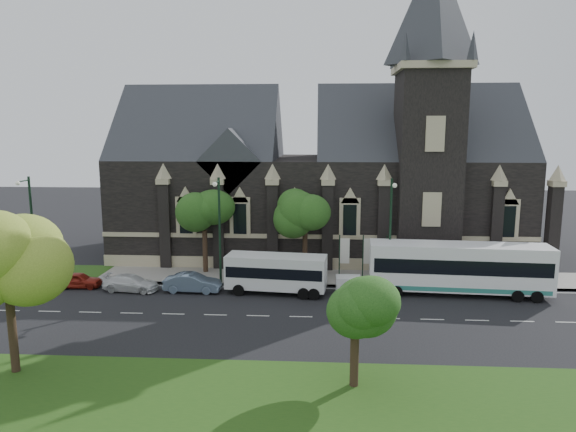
# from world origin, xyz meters

# --- Properties ---
(ground) EXTENTS (160.00, 160.00, 0.00)m
(ground) POSITION_xyz_m (0.00, 0.00, 0.00)
(ground) COLOR black
(ground) RESTS_ON ground
(sidewalk) EXTENTS (80.00, 5.00, 0.15)m
(sidewalk) POSITION_xyz_m (0.00, 9.50, 0.07)
(sidewalk) COLOR #9A938C
(sidewalk) RESTS_ON ground
(museum) EXTENTS (40.00, 17.70, 29.90)m
(museum) POSITION_xyz_m (5.12, 18.78, 8.17)
(museum) COLOR black
(museum) RESTS_ON ground
(tree_park_near) EXTENTS (4.42, 4.42, 8.56)m
(tree_park_near) POSITION_xyz_m (-11.77, -8.77, 6.42)
(tree_park_near) COLOR black
(tree_park_near) RESTS_ON ground
(tree_park_east) EXTENTS (3.40, 3.40, 6.28)m
(tree_park_east) POSITION_xyz_m (6.18, -9.32, 4.62)
(tree_park_east) COLOR black
(tree_park_east) RESTS_ON ground
(tree_walk_right) EXTENTS (4.08, 4.08, 7.80)m
(tree_walk_right) POSITION_xyz_m (3.21, 10.71, 5.82)
(tree_walk_right) COLOR black
(tree_walk_right) RESTS_ON ground
(tree_walk_left) EXTENTS (3.91, 3.91, 7.64)m
(tree_walk_left) POSITION_xyz_m (-5.80, 10.70, 5.73)
(tree_walk_left) COLOR black
(tree_walk_left) RESTS_ON ground
(street_lamp_near) EXTENTS (0.36, 1.88, 9.00)m
(street_lamp_near) POSITION_xyz_m (10.00, 7.09, 5.11)
(street_lamp_near) COLOR black
(street_lamp_near) RESTS_ON ground
(street_lamp_mid) EXTENTS (0.36, 1.88, 9.00)m
(street_lamp_mid) POSITION_xyz_m (-4.00, 7.09, 5.11)
(street_lamp_mid) COLOR black
(street_lamp_mid) RESTS_ON ground
(street_lamp_far) EXTENTS (0.36, 1.88, 9.00)m
(street_lamp_far) POSITION_xyz_m (-20.00, 7.09, 5.11)
(street_lamp_far) COLOR black
(street_lamp_far) RESTS_ON ground
(banner_flag_left) EXTENTS (0.90, 0.10, 4.00)m
(banner_flag_left) POSITION_xyz_m (6.29, 9.00, 2.38)
(banner_flag_left) COLOR black
(banner_flag_left) RESTS_ON ground
(banner_flag_center) EXTENTS (0.90, 0.10, 4.00)m
(banner_flag_center) POSITION_xyz_m (8.29, 9.00, 2.38)
(banner_flag_center) COLOR black
(banner_flag_center) RESTS_ON ground
(banner_flag_right) EXTENTS (0.90, 0.10, 4.00)m
(banner_flag_right) POSITION_xyz_m (10.29, 9.00, 2.38)
(banner_flag_right) COLOR black
(banner_flag_right) RESTS_ON ground
(tour_coach) EXTENTS (13.93, 3.92, 4.02)m
(tour_coach) POSITION_xyz_m (15.19, 5.76, 2.18)
(tour_coach) COLOR white
(tour_coach) RESTS_ON ground
(shuttle_bus) EXTENTS (8.11, 3.49, 3.04)m
(shuttle_bus) POSITION_xyz_m (0.88, 5.21, 1.75)
(shuttle_bus) COLOR silver
(shuttle_bus) RESTS_ON ground
(box_trailer) EXTENTS (2.79, 1.64, 1.49)m
(box_trailer) POSITION_xyz_m (6.55, 4.99, 0.84)
(box_trailer) COLOR silver
(box_trailer) RESTS_ON ground
(sedan) EXTENTS (4.60, 1.74, 1.50)m
(sedan) POSITION_xyz_m (-5.86, 5.06, 0.75)
(sedan) COLOR slate
(sedan) RESTS_ON ground
(car_far_red) EXTENTS (3.82, 1.72, 1.27)m
(car_far_red) POSITION_xyz_m (-15.50, 5.60, 0.64)
(car_far_red) COLOR maroon
(car_far_red) RESTS_ON ground
(car_far_white) EXTENTS (4.67, 2.28, 1.31)m
(car_far_white) POSITION_xyz_m (-10.88, 5.02, 0.65)
(car_far_white) COLOR silver
(car_far_white) RESTS_ON ground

